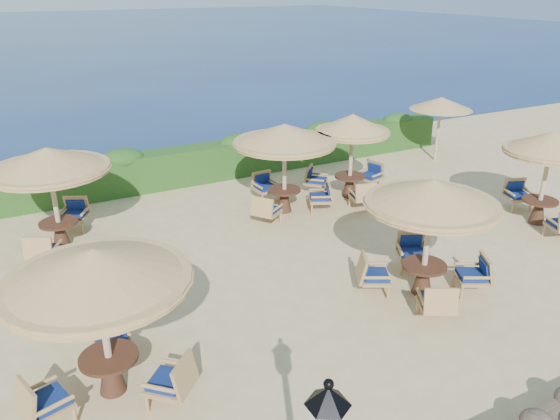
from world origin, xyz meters
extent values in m
plane|color=tan|center=(0.00, 0.00, 0.00)|extent=(120.00, 120.00, 0.00)
plane|color=#0C1F51|center=(0.00, 70.00, 0.00)|extent=(160.00, 160.00, 0.00)
cube|color=#1C4215|center=(0.00, 7.20, 0.60)|extent=(18.00, 0.90, 1.20)
cylinder|color=silver|center=(-4.80, -6.80, 2.98)|extent=(0.30, 0.30, 0.36)
cone|color=black|center=(-4.80, -6.80, 3.22)|extent=(0.40, 0.40, 0.18)
cylinder|color=tan|center=(7.80, 5.20, 1.10)|extent=(0.10, 0.10, 2.20)
cone|color=#A17642|center=(7.80, 5.20, 2.18)|extent=(2.30, 2.30, 0.45)
cylinder|color=tan|center=(-5.87, -2.00, 1.20)|extent=(0.12, 0.12, 2.40)
cone|color=#A17642|center=(-5.87, -2.00, 2.38)|extent=(2.94, 2.94, 0.55)
cylinder|color=#A17642|center=(-5.87, -2.00, 2.10)|extent=(2.88, 2.88, 0.14)
cylinder|color=#432518|center=(-5.87, -2.00, 0.68)|extent=(0.96, 0.96, 0.06)
cone|color=#432518|center=(-5.87, -2.00, 0.33)|extent=(0.44, 0.44, 0.64)
cylinder|color=tan|center=(0.81, -2.00, 1.20)|extent=(0.12, 0.12, 2.40)
cone|color=#A17642|center=(0.81, -2.00, 2.38)|extent=(2.82, 2.82, 0.55)
cylinder|color=#A17642|center=(0.81, -2.00, 2.10)|extent=(2.76, 2.76, 0.14)
cylinder|color=#432518|center=(0.81, -2.00, 0.68)|extent=(0.96, 0.96, 0.06)
cone|color=#432518|center=(0.81, -2.00, 0.33)|extent=(0.44, 0.44, 0.64)
cylinder|color=tan|center=(6.24, -0.62, 1.20)|extent=(0.12, 0.12, 2.40)
cone|color=#A17642|center=(6.24, -0.62, 2.38)|extent=(2.47, 2.47, 0.55)
cylinder|color=#A17642|center=(6.24, -0.62, 2.10)|extent=(2.42, 2.42, 0.14)
cylinder|color=#432518|center=(6.24, -0.62, 0.68)|extent=(0.96, 0.96, 0.06)
cone|color=#432518|center=(6.24, -0.62, 0.33)|extent=(0.44, 0.44, 0.64)
cylinder|color=tan|center=(-5.87, 4.07, 1.20)|extent=(0.12, 0.12, 2.40)
cone|color=#A17642|center=(-5.87, 4.07, 2.38)|extent=(2.95, 2.95, 0.55)
cylinder|color=#A17642|center=(-5.87, 4.07, 2.10)|extent=(2.89, 2.89, 0.14)
cylinder|color=#432518|center=(-5.87, 4.07, 0.68)|extent=(0.96, 0.96, 0.06)
cone|color=#432518|center=(-5.87, 4.07, 0.33)|extent=(0.44, 0.44, 0.64)
cylinder|color=tan|center=(0.32, 3.46, 1.20)|extent=(0.12, 0.12, 2.40)
cone|color=#A17642|center=(0.32, 3.46, 2.38)|extent=(2.95, 2.95, 0.55)
cylinder|color=#A17642|center=(0.32, 3.46, 2.10)|extent=(2.89, 2.89, 0.14)
cylinder|color=#432518|center=(0.32, 3.46, 0.68)|extent=(0.96, 0.96, 0.06)
cone|color=#432518|center=(0.32, 3.46, 0.33)|extent=(0.44, 0.44, 0.64)
cylinder|color=tan|center=(2.71, 3.57, 1.20)|extent=(0.12, 0.12, 2.40)
cone|color=#A17642|center=(2.71, 3.57, 2.38)|extent=(2.29, 2.29, 0.55)
cylinder|color=#A17642|center=(2.71, 3.57, 2.10)|extent=(2.24, 2.24, 0.14)
cylinder|color=#432518|center=(2.71, 3.57, 0.68)|extent=(0.96, 0.96, 0.06)
cone|color=#432518|center=(2.71, 3.57, 0.33)|extent=(0.44, 0.44, 0.64)
camera|label=1|loc=(-6.78, -9.72, 6.34)|focal=35.00mm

